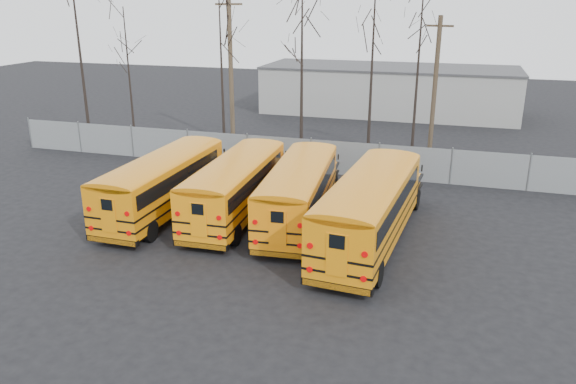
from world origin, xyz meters
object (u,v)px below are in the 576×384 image
(bus_b, at_px, (237,182))
(utility_pole_right, at_px, (434,91))
(bus_c, at_px, (299,187))
(utility_pole_left, at_px, (231,69))
(bus_a, at_px, (165,179))
(bus_d, at_px, (371,204))

(bus_b, xyz_separation_m, utility_pole_right, (8.13, 11.53, 2.90))
(bus_b, bearing_deg, utility_pole_right, 52.76)
(bus_c, xyz_separation_m, utility_pole_left, (-8.60, 13.03, 3.53))
(bus_b, distance_m, utility_pole_right, 14.41)
(utility_pole_left, bearing_deg, bus_c, -80.08)
(bus_a, distance_m, utility_pole_right, 17.02)
(bus_b, height_order, utility_pole_left, utility_pole_left)
(bus_a, xyz_separation_m, bus_d, (9.95, -0.87, 0.12))
(bus_d, xyz_separation_m, utility_pole_left, (-12.09, 14.59, 3.39))
(bus_a, bearing_deg, bus_c, 6.71)
(utility_pole_left, bearing_deg, bus_d, -73.84)
(bus_a, height_order, bus_b, bus_a)
(bus_c, distance_m, utility_pole_right, 12.87)
(bus_a, height_order, bus_c, bus_a)
(bus_b, distance_m, bus_c, 3.00)
(bus_c, bearing_deg, utility_pole_right, 60.74)
(bus_a, distance_m, bus_d, 9.99)
(bus_a, height_order, utility_pole_right, utility_pole_right)
(bus_c, distance_m, utility_pole_left, 16.00)
(bus_c, height_order, utility_pole_left, utility_pole_left)
(bus_a, bearing_deg, bus_d, -4.40)
(bus_b, relative_size, utility_pole_right, 1.16)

